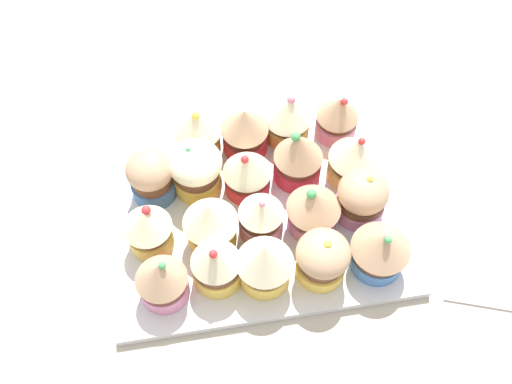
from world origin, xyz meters
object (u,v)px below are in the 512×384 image
Objects in this scene: cupcake_0 at (162,280)px; cupcake_2 at (265,262)px; baking_tray at (256,207)px; cupcake_5 at (148,228)px; cupcake_18 at (338,116)px; cupcake_12 at (247,171)px; cupcake_4 at (381,249)px; cupcake_7 at (261,215)px; cupcake_17 at (288,118)px; cupcake_8 at (313,208)px; cupcake_9 at (362,197)px; cupcake_16 at (244,130)px; cupcake_10 at (151,176)px; cupcake_3 at (322,258)px; cupcake_15 at (197,130)px; napkin at (497,254)px; cupcake_1 at (216,264)px; cupcake_6 at (211,222)px; cupcake_13 at (298,157)px; cupcake_14 at (354,158)px.

cupcake_2 is (11.37, -0.06, 0.65)cm from cupcake_0.
baking_tray is 4.75× the size of cupcake_5.
baking_tray is 4.92× the size of cupcake_0.
cupcake_18 reaches higher than baking_tray.
cupcake_12 reaches higher than cupcake_0.
cupcake_7 is (-12.49, 6.31, 0.03)cm from cupcake_4.
cupcake_17 is at bearing 48.71° from cupcake_12.
cupcake_8 is 6.08cm from cupcake_9.
cupcake_9 is at bearing -43.47° from cupcake_16.
cupcake_18 is (24.21, 5.51, -0.28)cm from cupcake_10.
cupcake_17 is (6.32, 19.59, -0.60)cm from cupcake_2.
cupcake_3 is at bearing -179.83° from cupcake_4.
cupcake_10 is 8.39cm from cupcake_15.
cupcake_15 is (-5.20, 6.76, 0.35)cm from cupcake_12.
cupcake_17 is at bearing 10.84° from cupcake_16.
cupcake_2 is 28.51cm from napkin.
cupcake_8 is (6.17, -0.06, -0.01)cm from cupcake_7.
cupcake_0 is (-11.98, -9.65, 4.17)cm from baking_tray.
cupcake_12 is 6.17cm from cupcake_16.
cupcake_9 is at bearing -13.39° from baking_tray.
cupcake_16 is (5.77, 17.58, 0.01)cm from cupcake_1.
cupcake_3 is 0.95× the size of cupcake_17.
cupcake_6 is at bearing -4.51° from cupcake_5.
cupcake_5 is at bearing -119.49° from cupcake_15.
cupcake_13 reaches higher than cupcake_0.
cupcake_12 is at bearing 25.33° from cupcake_5.
baking_tray is at bearing 13.89° from cupcake_5.
cupcake_4 is at bearing -43.72° from cupcake_12.
cupcake_5 is at bearing 178.12° from cupcake_7.
cupcake_9 is 0.91× the size of cupcake_12.
cupcake_1 is at bearing -156.96° from cupcake_8.
cupcake_5 is 19.93cm from cupcake_13.
cupcake_14 is at bearing 61.74° from cupcake_3.
cupcake_5 is 17.57cm from cupcake_16.
cupcake_6 is 18.06cm from cupcake_9.
baking_tray is at bearing 141.42° from cupcake_4.
cupcake_0 is 1.03× the size of cupcake_18.
cupcake_16 is (-12.60, 18.71, 0.11)cm from cupcake_4.
cupcake_7 reaches higher than napkin.
cupcake_5 is at bearing 141.65° from cupcake_1.
cupcake_5 is 14.46cm from cupcake_15.
cupcake_14 is 19.63cm from cupcake_15.
cupcake_7 is 12.40cm from cupcake_16.
cupcake_0 is 19.09cm from cupcake_8.
cupcake_6 is 5.86cm from cupcake_7.
cupcake_14 is at bearing 138.44° from napkin.
cupcake_2 is 1.06× the size of cupcake_5.
baking_tray is at bearing 120.33° from cupcake_3.
cupcake_18 is at bearing 36.04° from cupcake_6.
cupcake_2 is 13.09cm from cupcake_4.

